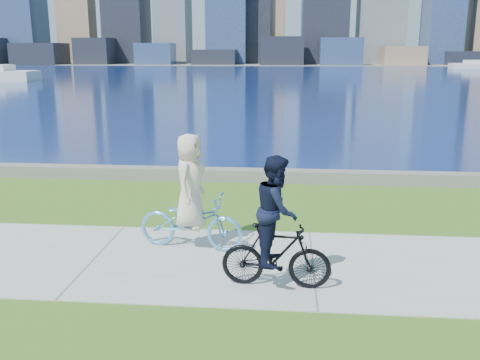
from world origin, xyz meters
name	(u,v)px	position (x,y,z in m)	size (l,w,h in m)	color
ground	(96,258)	(0.00, 0.00, 0.00)	(320.00, 320.00, 0.00)	#386119
concrete_path	(96,258)	(0.00, 0.00, 0.01)	(80.00, 3.50, 0.02)	#ACABA6
seawall	(169,174)	(0.00, 6.20, 0.17)	(90.00, 0.50, 0.35)	slate
bay_water	(266,75)	(0.00, 72.00, 0.00)	(320.00, 131.00, 0.01)	navy
far_shore	(276,64)	(0.00, 130.00, 0.06)	(320.00, 30.00, 0.12)	slate
cyclist_woman	(190,207)	(1.68, 0.64, 0.85)	(1.05, 2.16, 2.24)	#5EB1E6
cyclist_man	(276,233)	(3.36, -0.95, 0.93)	(0.70, 1.80, 2.17)	black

